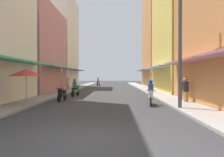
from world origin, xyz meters
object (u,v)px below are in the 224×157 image
Objects in this scene: motorbike_black at (62,94)px; utility_pole at (180,39)px; pedestrian_crossing at (150,85)px; pedestrian_midway at (69,83)px; street_sign_no_entry at (62,77)px; motorbike_green at (75,88)px; motorbike_silver at (98,82)px; pedestrian_foreground at (181,90)px; vendor_umbrella at (26,72)px; motorbike_white at (151,94)px; pedestrian_far at (186,88)px.

utility_pole is (7.27, -3.58, 3.30)m from motorbike_black.
pedestrian_crossing is at bearing 87.73° from utility_pole.
pedestrian_midway is 7.16m from street_sign_no_entry.
street_sign_no_entry reaches higher than motorbike_green.
motorbike_silver is 24.85m from pedestrian_foreground.
vendor_umbrella is 9.01m from utility_pole.
motorbike_white is 1.02× the size of pedestrian_far.
utility_pole is (-0.49, -12.47, 2.95)m from pedestrian_crossing.
motorbike_green is 10.54m from utility_pole.
motorbike_black is at bearing -93.82° from motorbike_green.
motorbike_white is 3.37m from pedestrian_foreground.
pedestrian_far is 10.13m from vendor_umbrella.
utility_pole reaches higher than motorbike_white.
motorbike_silver is 26.14m from pedestrian_far.
vendor_umbrella is (-1.49, -2.46, 1.52)m from motorbike_black.
motorbike_green is 1.10× the size of pedestrian_foreground.
motorbike_silver is 28.48m from utility_pole.
utility_pole is at bearing -107.86° from pedestrian_foreground.
motorbike_black is 0.68× the size of street_sign_no_entry.
vendor_umbrella is at bearing -94.52° from motorbike_silver.
pedestrian_crossing is (1.75, 10.72, 0.14)m from motorbike_white.
pedestrian_far is 0.78× the size of vendor_umbrella.
motorbike_silver is at bearing 107.55° from pedestrian_far.
motorbike_green is 1.89m from street_sign_no_entry.
pedestrian_far reaches higher than pedestrian_foreground.
vendor_umbrella is at bearing -105.88° from motorbike_green.
motorbike_silver is 0.67× the size of street_sign_no_entry.
motorbike_silver is at bearing 84.85° from street_sign_no_entry.
vendor_umbrella is (-9.26, -11.35, 1.18)m from pedestrian_crossing.
street_sign_no_entry is (-1.17, 4.39, 1.21)m from motorbike_black.
pedestrian_foreground is at bearing -21.43° from motorbike_green.
street_sign_no_entry reaches higher than pedestrian_crossing.
street_sign_no_entry reaches higher than pedestrian_midway.
pedestrian_far is (2.46, 0.84, 0.29)m from motorbike_white.
motorbike_green is at bearing 86.18° from motorbike_black.
motorbike_silver is at bearing 115.50° from pedestrian_crossing.
motorbike_black is at bearing -131.16° from pedestrian_crossing.
motorbike_green is 8.93m from pedestrian_foreground.
pedestrian_midway is 17.96m from utility_pole.
pedestrian_foreground is at bearing 86.81° from pedestrian_far.
motorbike_white is at bearing 4.79° from vendor_umbrella.
utility_pole reaches higher than pedestrian_far.
motorbike_green is 20.29m from motorbike_silver.
utility_pole reaches higher than motorbike_green.
street_sign_no_entry is at bearing -153.30° from pedestrian_crossing.
pedestrian_midway is (-8.15, 13.27, 0.22)m from motorbike_white.
pedestrian_foreground is 10.55m from street_sign_no_entry.
street_sign_no_entry is at bearing 136.63° from utility_pole.
motorbike_black is at bearing -177.42° from pedestrian_foreground.
pedestrian_crossing is at bearing 48.84° from motorbike_black.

